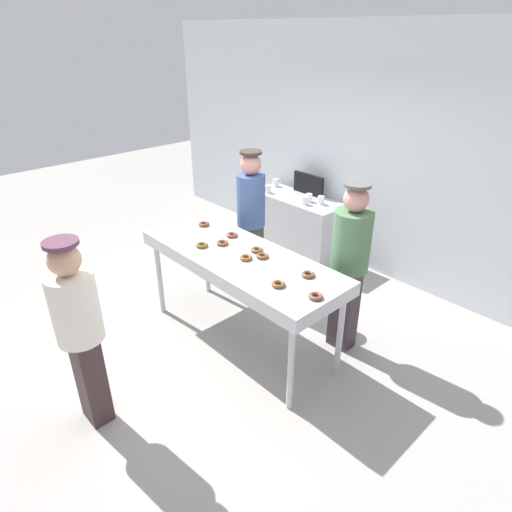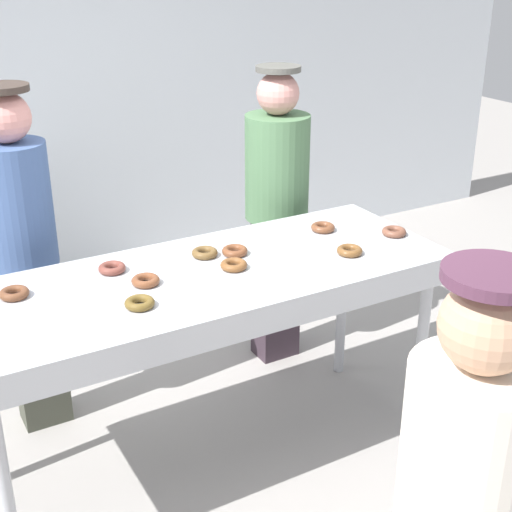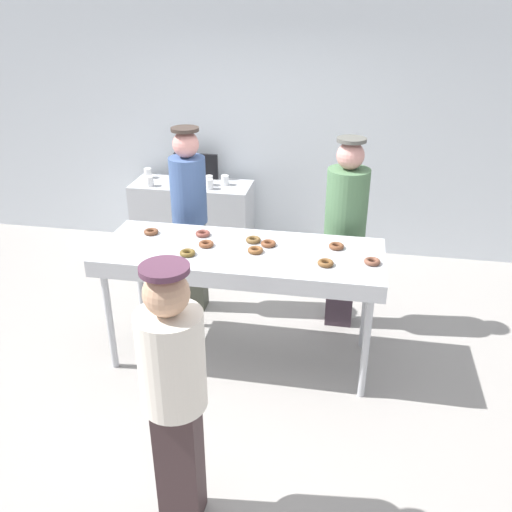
{
  "view_description": "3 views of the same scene",
  "coord_description": "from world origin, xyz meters",
  "px_view_note": "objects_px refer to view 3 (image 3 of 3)",
  "views": [
    {
      "loc": [
        2.83,
        -2.43,
        2.91
      ],
      "look_at": [
        0.21,
        0.02,
        1.05
      ],
      "focal_mm": 30.85,
      "sensor_mm": 36.0,
      "label": 1
    },
    {
      "loc": [
        -1.22,
        -2.59,
        2.31
      ],
      "look_at": [
        0.23,
        -0.04,
        1.04
      ],
      "focal_mm": 50.46,
      "sensor_mm": 36.0,
      "label": 2
    },
    {
      "loc": [
        0.81,
        -3.73,
        2.79
      ],
      "look_at": [
        0.12,
        -0.02,
        0.96
      ],
      "focal_mm": 38.47,
      "sensor_mm": 36.0,
      "label": 3
    }
  ],
  "objects_px": {
    "chocolate_donut_3": "(372,261)",
    "chocolate_donut_4": "(336,246)",
    "paper_cup_4": "(209,180)",
    "chocolate_donut_0": "(268,244)",
    "chocolate_donut_5": "(187,253)",
    "chocolate_donut_8": "(151,232)",
    "prep_counter": "(193,219)",
    "menu_display": "(196,166)",
    "chocolate_donut_6": "(253,240)",
    "worker_baker": "(345,222)",
    "fryer_conveyor": "(241,258)",
    "paper_cup_0": "(148,173)",
    "chocolate_donut_9": "(206,244)",
    "chocolate_donut_2": "(255,250)",
    "chocolate_donut_1": "(326,263)",
    "paper_cup_2": "(150,181)",
    "paper_cup_1": "(209,184)",
    "chocolate_donut_7": "(203,234)",
    "customer_waiting": "(174,385)",
    "worker_assistant": "(189,211)",
    "paper_cup_3": "(225,180)"
  },
  "relations": [
    {
      "from": "chocolate_donut_6",
      "to": "paper_cup_4",
      "type": "bearing_deg",
      "value": 115.52
    },
    {
      "from": "chocolate_donut_2",
      "to": "menu_display",
      "type": "xyz_separation_m",
      "value": [
        -1.08,
        2.13,
        -0.02
      ]
    },
    {
      "from": "chocolate_donut_4",
      "to": "paper_cup_0",
      "type": "height_order",
      "value": "chocolate_donut_4"
    },
    {
      "from": "chocolate_donut_7",
      "to": "paper_cup_4",
      "type": "height_order",
      "value": "chocolate_donut_7"
    },
    {
      "from": "customer_waiting",
      "to": "menu_display",
      "type": "distance_m",
      "value": 3.8
    },
    {
      "from": "paper_cup_2",
      "to": "prep_counter",
      "type": "bearing_deg",
      "value": 19.59
    },
    {
      "from": "worker_baker",
      "to": "menu_display",
      "type": "xyz_separation_m",
      "value": [
        -1.74,
        1.42,
        -0.01
      ]
    },
    {
      "from": "fryer_conveyor",
      "to": "chocolate_donut_5",
      "type": "distance_m",
      "value": 0.42
    },
    {
      "from": "chocolate_donut_8",
      "to": "worker_assistant",
      "type": "bearing_deg",
      "value": 73.78
    },
    {
      "from": "chocolate_donut_6",
      "to": "paper_cup_3",
      "type": "height_order",
      "value": "chocolate_donut_6"
    },
    {
      "from": "worker_baker",
      "to": "chocolate_donut_0",
      "type": "bearing_deg",
      "value": 58.58
    },
    {
      "from": "paper_cup_4",
      "to": "chocolate_donut_0",
      "type": "bearing_deg",
      "value": -61.75
    },
    {
      "from": "chocolate_donut_9",
      "to": "paper_cup_0",
      "type": "bearing_deg",
      "value": 121.69
    },
    {
      "from": "chocolate_donut_0",
      "to": "chocolate_donut_3",
      "type": "xyz_separation_m",
      "value": [
        0.8,
        -0.17,
        0.0
      ]
    },
    {
      "from": "worker_assistant",
      "to": "paper_cup_3",
      "type": "xyz_separation_m",
      "value": [
        0.04,
        1.21,
        -0.09
      ]
    },
    {
      "from": "chocolate_donut_6",
      "to": "paper_cup_1",
      "type": "distance_m",
      "value": 1.79
    },
    {
      "from": "fryer_conveyor",
      "to": "paper_cup_3",
      "type": "bearing_deg",
      "value": 106.86
    },
    {
      "from": "chocolate_donut_9",
      "to": "chocolate_donut_2",
      "type": "bearing_deg",
      "value": -5.99
    },
    {
      "from": "chocolate_donut_1",
      "to": "paper_cup_2",
      "type": "distance_m",
      "value": 2.79
    },
    {
      "from": "chocolate_donut_5",
      "to": "chocolate_donut_8",
      "type": "height_order",
      "value": "same"
    },
    {
      "from": "paper_cup_3",
      "to": "chocolate_donut_9",
      "type": "bearing_deg",
      "value": -80.9
    },
    {
      "from": "fryer_conveyor",
      "to": "paper_cup_0",
      "type": "bearing_deg",
      "value": 126.89
    },
    {
      "from": "fryer_conveyor",
      "to": "worker_assistant",
      "type": "xyz_separation_m",
      "value": [
        -0.62,
        0.72,
        0.07
      ]
    },
    {
      "from": "chocolate_donut_2",
      "to": "paper_cup_1",
      "type": "relative_size",
      "value": 1.1
    },
    {
      "from": "fryer_conveyor",
      "to": "worker_baker",
      "type": "relative_size",
      "value": 1.27
    },
    {
      "from": "chocolate_donut_5",
      "to": "chocolate_donut_7",
      "type": "height_order",
      "value": "same"
    },
    {
      "from": "chocolate_donut_6",
      "to": "worker_baker",
      "type": "bearing_deg",
      "value": 36.81
    },
    {
      "from": "chocolate_donut_1",
      "to": "paper_cup_2",
      "type": "height_order",
      "value": "chocolate_donut_1"
    },
    {
      "from": "chocolate_donut_4",
      "to": "menu_display",
      "type": "bearing_deg",
      "value": 130.88
    },
    {
      "from": "fryer_conveyor",
      "to": "chocolate_donut_6",
      "type": "height_order",
      "value": "chocolate_donut_6"
    },
    {
      "from": "fryer_conveyor",
      "to": "customer_waiting",
      "type": "height_order",
      "value": "customer_waiting"
    },
    {
      "from": "chocolate_donut_1",
      "to": "paper_cup_1",
      "type": "height_order",
      "value": "chocolate_donut_1"
    },
    {
      "from": "chocolate_donut_1",
      "to": "chocolate_donut_4",
      "type": "height_order",
      "value": "same"
    },
    {
      "from": "chocolate_donut_7",
      "to": "chocolate_donut_8",
      "type": "distance_m",
      "value": 0.43
    },
    {
      "from": "chocolate_donut_1",
      "to": "paper_cup_4",
      "type": "xyz_separation_m",
      "value": [
        -1.41,
        2.03,
        -0.11
      ]
    },
    {
      "from": "chocolate_donut_7",
      "to": "customer_waiting",
      "type": "height_order",
      "value": "customer_waiting"
    },
    {
      "from": "chocolate_donut_6",
      "to": "menu_display",
      "type": "xyz_separation_m",
      "value": [
        -1.03,
        1.95,
        -0.02
      ]
    },
    {
      "from": "chocolate_donut_3",
      "to": "chocolate_donut_4",
      "type": "height_order",
      "value": "same"
    },
    {
      "from": "paper_cup_2",
      "to": "paper_cup_3",
      "type": "distance_m",
      "value": 0.83
    },
    {
      "from": "chocolate_donut_0",
      "to": "chocolate_donut_7",
      "type": "xyz_separation_m",
      "value": [
        -0.56,
        0.1,
        0.0
      ]
    },
    {
      "from": "prep_counter",
      "to": "chocolate_donut_8",
      "type": "bearing_deg",
      "value": -84.11
    },
    {
      "from": "fryer_conveyor",
      "to": "chocolate_donut_2",
      "type": "xyz_separation_m",
      "value": [
        0.12,
        -0.03,
        0.09
      ]
    },
    {
      "from": "chocolate_donut_8",
      "to": "worker_baker",
      "type": "height_order",
      "value": "worker_baker"
    },
    {
      "from": "chocolate_donut_0",
      "to": "paper_cup_1",
      "type": "bearing_deg",
      "value": 119.1
    },
    {
      "from": "chocolate_donut_2",
      "to": "chocolate_donut_8",
      "type": "distance_m",
      "value": 0.93
    },
    {
      "from": "chocolate_donut_6",
      "to": "chocolate_donut_5",
      "type": "bearing_deg",
      "value": -143.63
    },
    {
      "from": "chocolate_donut_0",
      "to": "worker_assistant",
      "type": "bearing_deg",
      "value": 143.6
    },
    {
      "from": "chocolate_donut_0",
      "to": "prep_counter",
      "type": "relative_size",
      "value": 0.09
    },
    {
      "from": "chocolate_donut_1",
      "to": "chocolate_donut_4",
      "type": "distance_m",
      "value": 0.31
    },
    {
      "from": "worker_baker",
      "to": "worker_assistant",
      "type": "relative_size",
      "value": 0.99
    }
  ]
}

